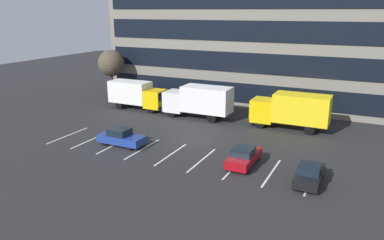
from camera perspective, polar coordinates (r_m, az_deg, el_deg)
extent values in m
plane|color=#262628|center=(34.78, 0.13, -2.97)|extent=(120.00, 120.00, 0.00)
cube|color=slate|center=(49.86, 9.34, 11.14)|extent=(37.16, 10.48, 14.40)
cube|color=black|center=(45.62, 7.10, 4.14)|extent=(35.67, 0.16, 2.30)
cube|color=black|center=(45.01, 7.26, 8.62)|extent=(35.67, 0.16, 2.30)
cube|color=black|center=(44.69, 7.43, 13.20)|extent=(35.67, 0.16, 2.30)
cube|color=silver|center=(37.78, -18.22, -2.23)|extent=(0.14, 5.40, 0.01)
cube|color=silver|center=(35.95, -14.99, -2.89)|extent=(0.14, 5.40, 0.01)
cube|color=silver|center=(34.26, -11.42, -3.60)|extent=(0.14, 5.40, 0.01)
cube|color=silver|center=(32.71, -7.48, -4.37)|extent=(0.14, 5.40, 0.01)
cube|color=silver|center=(31.34, -3.18, -5.19)|extent=(0.14, 5.40, 0.01)
cube|color=silver|center=(30.17, 1.51, -6.04)|extent=(0.14, 5.40, 0.01)
cube|color=silver|center=(29.21, 6.55, -6.92)|extent=(0.14, 5.40, 0.01)
cube|color=silver|center=(28.51, 11.90, -7.78)|extent=(0.14, 5.40, 0.01)
cube|color=silver|center=(28.06, 17.50, -8.61)|extent=(0.14, 5.40, 0.01)
cube|color=yellow|center=(39.29, 10.71, 1.50)|extent=(2.25, 2.46, 2.25)
cube|color=black|center=(39.47, 9.19, 2.32)|extent=(0.06, 2.07, 0.99)
cube|color=yellow|center=(38.38, 16.20, 1.65)|extent=(5.33, 2.56, 2.77)
cube|color=black|center=(39.85, 9.00, 0.34)|extent=(0.20, 2.46, 0.41)
cylinder|color=black|center=(38.61, 10.20, -0.47)|extent=(1.02, 0.31, 1.02)
cylinder|color=black|center=(40.57, 11.02, 0.30)|extent=(1.02, 0.31, 1.02)
cylinder|color=black|center=(37.67, 17.31, -1.38)|extent=(1.02, 0.31, 1.02)
cylinder|color=black|center=(39.68, 17.79, -0.55)|extent=(1.02, 0.31, 1.02)
cube|color=yellow|center=(44.32, -5.57, 3.20)|extent=(2.07, 2.26, 2.07)
cube|color=black|center=(43.71, -4.44, 3.61)|extent=(0.06, 1.90, 0.91)
cube|color=white|center=(46.09, -9.30, 4.23)|extent=(4.90, 2.36, 2.54)
cube|color=black|center=(43.98, -4.33, 1.93)|extent=(0.19, 2.26, 0.38)
cylinder|color=black|center=(45.36, -4.90, 2.18)|extent=(0.94, 0.28, 0.94)
cylinder|color=black|center=(43.76, -6.19, 1.62)|extent=(0.94, 0.28, 0.94)
cylinder|color=black|center=(47.75, -9.52, 2.72)|extent=(0.94, 0.28, 0.94)
cylinder|color=black|center=(46.23, -10.90, 2.21)|extent=(0.94, 0.28, 0.94)
cube|color=white|center=(42.57, -2.42, 2.89)|extent=(2.24, 2.45, 2.24)
cube|color=black|center=(42.99, -3.72, 3.62)|extent=(0.06, 2.05, 0.99)
cube|color=white|center=(40.83, 2.24, 3.13)|extent=(5.30, 2.55, 2.75)
cube|color=black|center=(43.35, -3.77, 1.80)|extent=(0.20, 2.45, 0.41)
cylinder|color=black|center=(41.95, -3.08, 1.11)|extent=(1.02, 0.31, 1.02)
cylinder|color=black|center=(43.73, -1.75, 1.75)|extent=(1.02, 0.31, 1.02)
cylinder|color=black|center=(39.91, 3.00, 0.32)|extent=(1.02, 0.31, 1.02)
cylinder|color=black|center=(41.78, 4.13, 1.02)|extent=(1.02, 0.31, 1.02)
cube|color=navy|center=(33.78, -10.56, -2.81)|extent=(4.17, 1.75, 0.68)
cube|color=black|center=(33.71, -10.90, -1.75)|extent=(1.75, 1.54, 0.58)
cylinder|color=black|center=(33.72, -7.94, -3.23)|extent=(0.58, 0.21, 0.58)
cylinder|color=black|center=(32.55, -9.41, -4.02)|extent=(0.58, 0.21, 0.58)
cylinder|color=black|center=(35.21, -11.57, -2.56)|extent=(0.58, 0.21, 0.58)
cylinder|color=black|center=(34.10, -13.10, -3.29)|extent=(0.58, 0.21, 0.58)
cube|color=black|center=(27.37, 17.30, -8.02)|extent=(1.63, 3.90, 0.63)
cube|color=black|center=(26.96, 17.34, -7.04)|extent=(1.44, 1.64, 0.54)
cylinder|color=black|center=(28.70, 16.26, -7.35)|extent=(0.20, 0.54, 0.54)
cylinder|color=black|center=(28.54, 19.07, -7.74)|extent=(0.20, 0.54, 0.54)
cylinder|color=black|center=(26.44, 15.28, -9.36)|extent=(0.20, 0.54, 0.54)
cylinder|color=black|center=(26.27, 18.34, -9.80)|extent=(0.20, 0.54, 0.54)
cube|color=maroon|center=(29.33, 7.82, -5.70)|extent=(1.71, 4.08, 0.66)
cube|color=black|center=(28.92, 7.74, -4.70)|extent=(1.50, 1.71, 0.57)
cylinder|color=black|center=(30.79, 7.26, -5.14)|extent=(0.21, 0.57, 0.57)
cylinder|color=black|center=(30.40, 9.91, -5.55)|extent=(0.21, 0.57, 0.57)
cylinder|color=black|center=(28.51, 5.55, -6.88)|extent=(0.21, 0.57, 0.57)
cylinder|color=black|center=(28.08, 8.39, -7.35)|extent=(0.21, 0.57, 0.57)
cylinder|color=#473323|center=(51.77, -11.89, 5.04)|extent=(0.28, 0.28, 3.40)
sphere|color=#4C4233|center=(51.28, -12.09, 8.38)|extent=(3.46, 3.46, 3.46)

